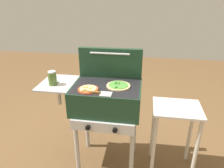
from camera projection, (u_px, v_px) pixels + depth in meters
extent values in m
plane|color=brown|center=(108.00, 160.00, 2.32)|extent=(8.00, 8.00, 0.00)
cube|color=#193823|center=(107.00, 97.00, 2.01)|extent=(0.64, 0.48, 0.24)
cube|color=black|center=(107.00, 86.00, 1.96)|extent=(0.61, 0.46, 0.01)
cube|color=#BBBBBB|center=(58.00, 83.00, 2.03)|extent=(0.32, 0.41, 0.02)
cube|color=#BBBBBB|center=(59.00, 94.00, 2.08)|extent=(0.02, 0.02, 0.24)
cube|color=#BBBBBB|center=(102.00, 127.00, 1.85)|extent=(0.58, 0.02, 0.10)
cylinder|color=black|center=(88.00, 128.00, 1.84)|extent=(0.04, 0.02, 0.04)
cylinder|color=black|center=(115.00, 130.00, 1.81)|extent=(0.04, 0.02, 0.04)
cylinder|color=#BBBBBB|center=(77.00, 145.00, 2.06)|extent=(0.04, 0.04, 0.66)
cylinder|color=#BBBBBB|center=(132.00, 151.00, 1.98)|extent=(0.04, 0.04, 0.66)
cylinder|color=#BBBBBB|center=(87.00, 123.00, 2.40)|extent=(0.04, 0.04, 0.66)
cylinder|color=#BBBBBB|center=(134.00, 127.00, 2.32)|extent=(0.04, 0.04, 0.66)
cube|color=#193823|center=(110.00, 63.00, 2.09)|extent=(0.63, 0.07, 0.30)
cylinder|color=#B7B7BC|center=(110.00, 54.00, 2.01)|extent=(0.38, 0.02, 0.02)
cylinder|color=#E0C17F|center=(118.00, 86.00, 1.94)|extent=(0.22, 0.22, 0.01)
cylinder|color=#4C8C38|center=(118.00, 85.00, 1.94)|extent=(0.18, 0.18, 0.01)
sphere|color=#558C38|center=(119.00, 83.00, 1.95)|extent=(0.02, 0.02, 0.02)
sphere|color=#419330|center=(116.00, 87.00, 1.88)|extent=(0.02, 0.02, 0.02)
sphere|color=#43762C|center=(117.00, 83.00, 1.97)|extent=(0.02, 0.02, 0.02)
sphere|color=#489539|center=(115.00, 84.00, 1.95)|extent=(0.02, 0.02, 0.02)
sphere|color=#3F9332|center=(116.00, 83.00, 1.97)|extent=(0.03, 0.03, 0.03)
cylinder|color=#C64723|center=(88.00, 89.00, 1.87)|extent=(0.18, 0.18, 0.01)
cylinder|color=#EDD17A|center=(88.00, 88.00, 1.87)|extent=(0.15, 0.15, 0.01)
sphere|color=#C3EF69|center=(84.00, 90.00, 1.83)|extent=(0.02, 0.02, 0.02)
sphere|color=tan|center=(85.00, 87.00, 1.87)|extent=(0.03, 0.03, 0.03)
sphere|color=#F2D576|center=(84.00, 90.00, 1.82)|extent=(0.03, 0.03, 0.03)
sphere|color=#F2CF63|center=(86.00, 87.00, 1.87)|extent=(0.03, 0.03, 0.03)
sphere|color=#F2D564|center=(90.00, 88.00, 1.85)|extent=(0.02, 0.02, 0.02)
sphere|color=#BEE087|center=(92.00, 87.00, 1.88)|extent=(0.02, 0.02, 0.02)
cylinder|color=#4C6B2D|center=(53.00, 79.00, 1.96)|extent=(0.08, 0.08, 0.12)
cylinder|color=silver|center=(52.00, 72.00, 1.93)|extent=(0.07, 0.07, 0.01)
cube|color=#B7BABF|center=(106.00, 94.00, 1.79)|extent=(0.10, 0.09, 0.01)
cube|color=brown|center=(91.00, 92.00, 1.81)|extent=(0.16, 0.03, 0.02)
cube|color=beige|center=(177.00, 108.00, 1.94)|extent=(0.44, 0.36, 0.02)
cylinder|color=beige|center=(154.00, 148.00, 1.98)|extent=(0.04, 0.04, 0.71)
cylinder|color=beige|center=(196.00, 153.00, 1.92)|extent=(0.04, 0.04, 0.71)
cylinder|color=beige|center=(153.00, 129.00, 2.25)|extent=(0.04, 0.04, 0.71)
cylinder|color=beige|center=(190.00, 133.00, 2.19)|extent=(0.04, 0.04, 0.71)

